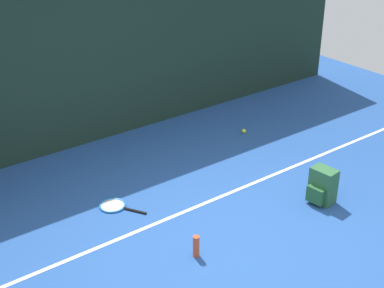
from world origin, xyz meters
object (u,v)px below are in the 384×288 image
tennis_racket (115,206)px  water_bottle (196,246)px  tennis_ball_near_player (244,131)px  backpack (322,186)px

tennis_racket → water_bottle: water_bottle is taller
tennis_ball_near_player → backpack: bearing=-105.3°
tennis_racket → backpack: (2.06, -1.40, 0.20)m
backpack → water_bottle: backpack is taller
water_bottle → backpack: bearing=-2.1°
backpack → tennis_ball_near_player: 2.09m
backpack → tennis_ball_near_player: backpack is taller
tennis_ball_near_player → water_bottle: water_bottle is taller
tennis_racket → backpack: size_ratio=1.41×
backpack → water_bottle: size_ratio=1.81×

